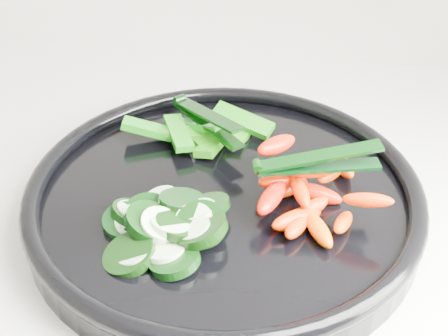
# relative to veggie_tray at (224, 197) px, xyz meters

# --- Properties ---
(veggie_tray) EXTENTS (0.41, 0.41, 0.04)m
(veggie_tray) POSITION_rel_veggie_tray_xyz_m (0.00, 0.00, 0.00)
(veggie_tray) COLOR black
(veggie_tray) RESTS_ON counter
(cucumber_pile) EXTENTS (0.13, 0.13, 0.04)m
(cucumber_pile) POSITION_rel_veggie_tray_xyz_m (-0.05, -0.06, 0.01)
(cucumber_pile) COLOR black
(cucumber_pile) RESTS_ON veggie_tray
(carrot_pile) EXTENTS (0.13, 0.15, 0.05)m
(carrot_pile) POSITION_rel_veggie_tray_xyz_m (0.08, -0.00, 0.02)
(carrot_pile) COLOR #FF2000
(carrot_pile) RESTS_ON veggie_tray
(pepper_pile) EXTENTS (0.16, 0.09, 0.04)m
(pepper_pile) POSITION_rel_veggie_tray_xyz_m (-0.04, 0.09, 0.01)
(pepper_pile) COLOR #186F0A
(pepper_pile) RESTS_ON veggie_tray
(tong_carrot) EXTENTS (0.11, 0.04, 0.02)m
(tong_carrot) POSITION_rel_veggie_tray_xyz_m (0.08, -0.01, 0.05)
(tong_carrot) COLOR black
(tong_carrot) RESTS_ON carrot_pile
(tong_pepper) EXTENTS (0.09, 0.09, 0.02)m
(tong_pepper) POSITION_rel_veggie_tray_xyz_m (-0.03, 0.09, 0.03)
(tong_pepper) COLOR black
(tong_pepper) RESTS_ON pepper_pile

